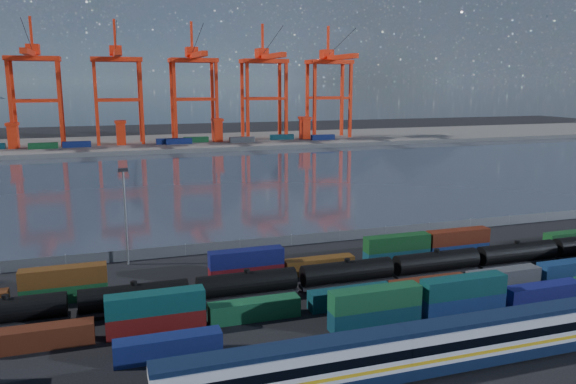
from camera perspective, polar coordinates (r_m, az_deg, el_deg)
name	(u,v)px	position (r m, az deg, el deg)	size (l,w,h in m)	color
ground	(353,299)	(82.51, 6.65, -10.70)	(700.00, 700.00, 0.00)	black
harbor_water	(214,180)	(179.95, -7.50, 1.27)	(700.00, 700.00, 0.00)	#313847
far_quay	(174,143)	(282.75, -11.54, 4.92)	(700.00, 70.00, 2.00)	#514F4C
distant_mountains	(132,12)	(1682.75, -15.58, 17.24)	(2470.00, 1100.00, 520.00)	#1E2630
passenger_train	(507,336)	(69.08, 21.40, -13.43)	(78.07, 3.22, 5.52)	silver
container_row_south	(230,331)	(67.38, -5.93, -13.82)	(140.00, 2.44, 5.21)	#46494B
container_row_mid	(359,293)	(79.80, 7.24, -10.18)	(140.71, 2.45, 5.22)	#484C4E
container_row_north	(271,265)	(89.30, -1.77, -7.46)	(141.60, 2.38, 5.07)	#100F4F
tanker_string	(298,279)	(83.11, 1.07, -8.79)	(123.25, 3.17, 4.53)	black
waterfront_fence	(291,240)	(106.83, 0.34, -4.94)	(160.12, 0.12, 2.20)	#595B5E
yard_light_mast	(125,211)	(97.68, -16.20, -1.90)	(1.60, 0.40, 16.60)	slate
gantry_cranes	(156,70)	(273.94, -13.25, 11.97)	(197.52, 43.23, 58.54)	red
quay_containers	(153,142)	(267.03, -13.53, 4.98)	(172.58, 10.99, 2.60)	navy
straddle_carriers	(170,131)	(271.93, -11.86, 6.11)	(140.00, 7.00, 11.10)	red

